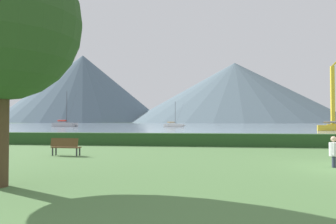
# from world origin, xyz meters

# --- Properties ---
(harbor_water) EXTENTS (320.00, 246.00, 0.00)m
(harbor_water) POSITION_xyz_m (0.00, 137.00, 0.00)
(harbor_water) COLOR #8499A8
(harbor_water) RESTS_ON ground_plane
(hedge_line) EXTENTS (80.00, 1.20, 0.94)m
(hedge_line) POSITION_xyz_m (0.00, 11.00, 0.47)
(hedge_line) COLOR #284C23
(hedge_line) RESTS_ON ground_plane
(sailboat_slip_1) EXTENTS (6.93, 2.38, 7.80)m
(sailboat_slip_1) POSITION_xyz_m (-18.14, 87.14, 0.57)
(sailboat_slip_1) COLOR white
(sailboat_slip_1) RESTS_ON harbor_water
(sailboat_slip_5) EXTENTS (9.35, 4.32, 11.14)m
(sailboat_slip_5) POSITION_xyz_m (-52.01, 84.18, 0.76)
(sailboat_slip_5) COLOR #9E9EA3
(sailboat_slip_5) RESTS_ON harbor_water
(park_bench_near_path) EXTENTS (1.61, 0.61, 0.95)m
(park_bench_near_path) POSITION_xyz_m (-13.51, 3.00, 0.53)
(park_bench_near_path) COLOR brown
(park_bench_near_path) RESTS_ON ground_plane
(person_seated_viewer) EXTENTS (0.36, 0.56, 1.25)m
(person_seated_viewer) POSITION_xyz_m (-0.82, 0.37, 0.69)
(person_seated_viewer) COLOR #2D3347
(person_seated_viewer) RESTS_ON ground_plane
(park_tree) EXTENTS (4.62, 4.62, 7.66)m
(park_tree) POSITION_xyz_m (-11.53, -5.14, 5.04)
(park_tree) COLOR #4C3823
(park_tree) RESTS_ON ground_plane
(dock_crane) EXTENTS (7.23, 2.00, 21.27)m
(dock_crane) POSITION_xyz_m (22.40, 69.71, 6.93)
(dock_crane) COLOR #333338
(dock_crane) RESTS_ON ground_plane
(distant_hill_west_ridge) EXTENTS (186.87, 186.87, 76.23)m
(distant_hill_west_ridge) POSITION_xyz_m (-154.54, 344.00, 38.12)
(distant_hill_west_ridge) COLOR #4C6070
(distant_hill_west_ridge) RESTS_ON ground_plane
(distant_hill_central_peak) EXTENTS (225.32, 225.32, 62.79)m
(distant_hill_central_peak) POSITION_xyz_m (14.76, 339.45, 31.40)
(distant_hill_central_peak) COLOR slate
(distant_hill_central_peak) RESTS_ON ground_plane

